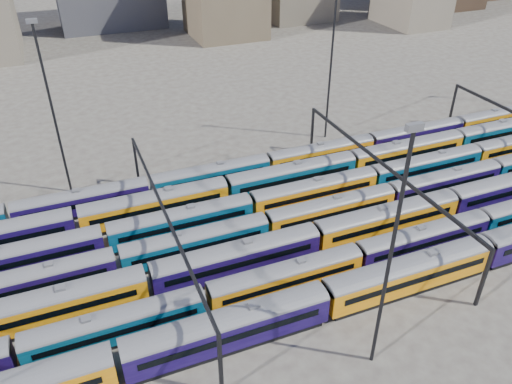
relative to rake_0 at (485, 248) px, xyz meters
name	(u,v)px	position (x,y,z in m)	size (l,w,h in m)	color
ground	(313,227)	(-15.17, 15.00, -2.81)	(500.00, 500.00, 0.00)	#433D39
rake_0	(485,248)	(0.00, 0.00, 0.00)	(130.24, 3.17, 5.35)	black
rake_1	(286,275)	(-24.00, 5.00, -0.38)	(94.22, 2.76, 4.64)	black
rake_2	(387,217)	(-7.01, 10.00, -0.09)	(147.28, 3.08, 5.18)	black
rake_3	(331,208)	(-12.57, 15.00, -0.35)	(95.25, 2.79, 4.69)	black
rake_4	(373,176)	(-2.66, 20.00, -0.28)	(117.71, 2.87, 4.83)	black
rake_5	(292,174)	(-13.71, 25.00, -0.12)	(103.96, 3.05, 5.13)	black
rake_6	(321,152)	(-6.02, 30.00, -0.38)	(131.91, 2.76, 4.63)	black
gantry_1	(165,218)	(-35.17, 15.00, 3.98)	(0.35, 40.35, 8.03)	black
gantry_2	(381,170)	(-5.17, 15.00, 3.98)	(0.35, 40.35, 8.03)	black
mast_1	(51,105)	(-45.17, 37.00, 11.16)	(1.40, 0.50, 25.60)	black
mast_2	(392,250)	(-20.17, -7.00, 11.16)	(1.40, 0.50, 25.60)	black
mast_3	(331,62)	(-0.17, 39.00, 11.16)	(1.40, 0.50, 25.60)	black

